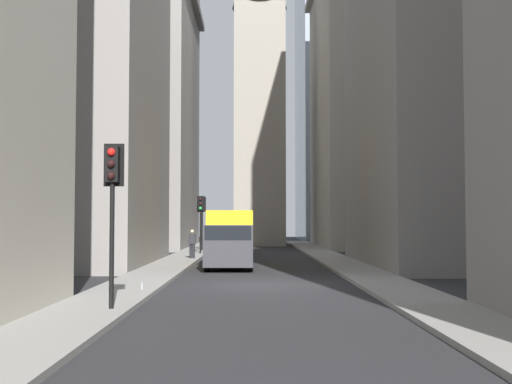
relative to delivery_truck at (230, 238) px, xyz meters
The scene contains 15 objects.
ground_plane 8.55m from the delivery_truck, behind, with size 135.00×135.00×0.00m, color #262628.
sidewalk_right 8.97m from the delivery_truck, 159.53° to the left, with size 90.00×2.20×0.14m, color gray.
sidewalk_left 10.28m from the delivery_truck, 144.61° to the right, with size 90.00×2.20×0.14m, color gray.
building_left_far 28.86m from the delivery_truck, 26.96° to the right, with size 15.89×10.50×25.94m.
building_right_midfar 12.64m from the delivery_truck, 77.68° to the left, with size 13.32×10.00×19.80m.
building_right_far 27.19m from the delivery_truck, 21.68° to the left, with size 16.28×10.50×24.80m.
glass_tower_distant 54.56m from the delivery_truck, 17.30° to the right, with size 16.36×14.00×58.07m, color #93A3B2.
church_spire 31.84m from the delivery_truck, ahead, with size 5.21×5.21×33.22m.
delivery_truck is the anchor object (origin of this frame).
sedan_navy 10.70m from the delivery_truck, ahead, with size 4.30×1.78×1.42m.
traffic_light_foreground 15.65m from the delivery_truck, behind, with size 0.43×0.52×4.19m.
traffic_light_midblock 15.74m from the delivery_truck, ahead, with size 0.43×0.52×3.98m.
traffic_light_far_junction 11.61m from the delivery_truck, 12.06° to the left, with size 0.43×0.52×3.89m.
pedestrian 6.13m from the delivery_truck, 23.39° to the left, with size 0.26×0.44×1.68m.
discarded_bottle 11.38m from the delivery_truck, 167.46° to the left, with size 0.07×0.07×0.27m.
Camera 1 is at (-22.86, 0.35, 2.35)m, focal length 43.79 mm.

